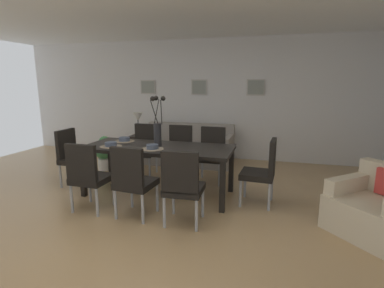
{
  "coord_description": "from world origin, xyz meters",
  "views": [
    {
      "loc": [
        1.49,
        -3.21,
        1.65
      ],
      "look_at": [
        0.36,
        0.81,
        0.79
      ],
      "focal_mm": 27.45,
      "sensor_mm": 36.0,
      "label": 1
    }
  ],
  "objects_px": {
    "potted_plant": "(104,151)",
    "dining_table": "(158,151)",
    "dining_chair_far_right": "(179,149)",
    "bowl_near_left": "(111,144)",
    "armchair": "(378,209)",
    "centerpiece_vase": "(158,127)",
    "sofa": "(187,149)",
    "dining_chair_near_left": "(88,174)",
    "dining_chair_mid_right": "(212,152)",
    "dining_chair_far_left": "(133,179)",
    "side_table": "(139,147)",
    "framed_picture_center": "(199,87)",
    "dining_chair_head_west": "(73,155)",
    "table_lamp": "(138,119)",
    "framed_picture_left": "(148,87)",
    "bowl_near_right": "(124,139)",
    "dining_chair_mid_left": "(182,184)",
    "bowl_far_left": "(152,146)",
    "framed_picture_right": "(256,87)",
    "dining_chair_head_east": "(263,169)",
    "dining_chair_near_right": "(144,147)"
  },
  "relations": [
    {
      "from": "dining_chair_near_right",
      "to": "sofa",
      "type": "relative_size",
      "value": 0.48
    },
    {
      "from": "dining_chair_near_left",
      "to": "framed_picture_left",
      "type": "bearing_deg",
      "value": 100.26
    },
    {
      "from": "dining_chair_far_left",
      "to": "dining_chair_head_east",
      "type": "relative_size",
      "value": 1.0
    },
    {
      "from": "dining_chair_near_left",
      "to": "dining_chair_mid_right",
      "type": "relative_size",
      "value": 1.0
    },
    {
      "from": "dining_chair_head_west",
      "to": "centerpiece_vase",
      "type": "bearing_deg",
      "value": -0.22
    },
    {
      "from": "dining_chair_head_east",
      "to": "bowl_near_left",
      "type": "bearing_deg",
      "value": -174.33
    },
    {
      "from": "dining_chair_far_right",
      "to": "bowl_near_right",
      "type": "relative_size",
      "value": 5.41
    },
    {
      "from": "armchair",
      "to": "framed_picture_left",
      "type": "relative_size",
      "value": 3.12
    },
    {
      "from": "centerpiece_vase",
      "to": "sofa",
      "type": "height_order",
      "value": "centerpiece_vase"
    },
    {
      "from": "framed_picture_center",
      "to": "dining_chair_near_left",
      "type": "bearing_deg",
      "value": -100.93
    },
    {
      "from": "dining_chair_head_east",
      "to": "bowl_far_left",
      "type": "height_order",
      "value": "dining_chair_head_east"
    },
    {
      "from": "dining_chair_far_right",
      "to": "bowl_near_left",
      "type": "height_order",
      "value": "dining_chair_far_right"
    },
    {
      "from": "bowl_near_left",
      "to": "armchair",
      "type": "relative_size",
      "value": 0.15
    },
    {
      "from": "centerpiece_vase",
      "to": "sofa",
      "type": "relative_size",
      "value": 0.38
    },
    {
      "from": "framed_picture_center",
      "to": "dining_chair_head_west",
      "type": "bearing_deg",
      "value": -121.6
    },
    {
      "from": "framed_picture_left",
      "to": "dining_chair_near_left",
      "type": "bearing_deg",
      "value": -79.74
    },
    {
      "from": "side_table",
      "to": "framed_picture_center",
      "type": "height_order",
      "value": "framed_picture_center"
    },
    {
      "from": "dining_chair_mid_left",
      "to": "centerpiece_vase",
      "type": "relative_size",
      "value": 1.25
    },
    {
      "from": "bowl_near_left",
      "to": "framed_picture_left",
      "type": "distance_m",
      "value": 2.82
    },
    {
      "from": "dining_chair_far_left",
      "to": "armchair",
      "type": "distance_m",
      "value": 2.82
    },
    {
      "from": "centerpiece_vase",
      "to": "armchair",
      "type": "xyz_separation_m",
      "value": [
        2.79,
        -0.47,
        -0.74
      ]
    },
    {
      "from": "bowl_near_right",
      "to": "framed_picture_center",
      "type": "relative_size",
      "value": 0.48
    },
    {
      "from": "centerpiece_vase",
      "to": "dining_chair_mid_left",
      "type": "bearing_deg",
      "value": -53.17
    },
    {
      "from": "dining_chair_head_east",
      "to": "table_lamp",
      "type": "height_order",
      "value": "table_lamp"
    },
    {
      "from": "bowl_near_right",
      "to": "dining_chair_near_left",
      "type": "bearing_deg",
      "value": -88.49
    },
    {
      "from": "potted_plant",
      "to": "dining_table",
      "type": "bearing_deg",
      "value": -31.07
    },
    {
      "from": "table_lamp",
      "to": "framed_picture_right",
      "type": "bearing_deg",
      "value": 12.73
    },
    {
      "from": "centerpiece_vase",
      "to": "side_table",
      "type": "xyz_separation_m",
      "value": [
        -1.24,
        1.89,
        -0.76
      ]
    },
    {
      "from": "dining_chair_far_left",
      "to": "dining_chair_far_right",
      "type": "height_order",
      "value": "same"
    },
    {
      "from": "table_lamp",
      "to": "bowl_near_right",
      "type": "bearing_deg",
      "value": -71.07
    },
    {
      "from": "bowl_near_right",
      "to": "bowl_far_left",
      "type": "bearing_deg",
      "value": -31.6
    },
    {
      "from": "dining_chair_mid_right",
      "to": "dining_chair_far_left",
      "type": "bearing_deg",
      "value": -110.51
    },
    {
      "from": "table_lamp",
      "to": "dining_chair_head_west",
      "type": "bearing_deg",
      "value": -97.94
    },
    {
      "from": "dining_chair_far_left",
      "to": "bowl_far_left",
      "type": "height_order",
      "value": "dining_chair_far_left"
    },
    {
      "from": "dining_table",
      "to": "dining_chair_far_left",
      "type": "xyz_separation_m",
      "value": [
        0.01,
        -0.85,
        -0.16
      ]
    },
    {
      "from": "centerpiece_vase",
      "to": "dining_chair_head_west",
      "type": "bearing_deg",
      "value": 179.78
    },
    {
      "from": "dining_chair_far_left",
      "to": "framed_picture_right",
      "type": "height_order",
      "value": "framed_picture_right"
    },
    {
      "from": "dining_chair_far_right",
      "to": "dining_chair_mid_right",
      "type": "xyz_separation_m",
      "value": [
        0.61,
        -0.05,
        0.0
      ]
    },
    {
      "from": "dining_chair_head_west",
      "to": "framed_picture_left",
      "type": "distance_m",
      "value": 2.67
    },
    {
      "from": "dining_chair_near_right",
      "to": "dining_chair_far_right",
      "type": "distance_m",
      "value": 0.67
    },
    {
      "from": "dining_table",
      "to": "dining_chair_far_right",
      "type": "xyz_separation_m",
      "value": [
        0.03,
        0.89,
        -0.16
      ]
    },
    {
      "from": "table_lamp",
      "to": "dining_chair_far_left",
      "type": "bearing_deg",
      "value": -65.51
    },
    {
      "from": "bowl_near_left",
      "to": "potted_plant",
      "type": "bearing_deg",
      "value": 127.06
    },
    {
      "from": "dining_chair_mid_left",
      "to": "bowl_far_left",
      "type": "height_order",
      "value": "dining_chair_mid_left"
    },
    {
      "from": "table_lamp",
      "to": "framed_picture_left",
      "type": "xyz_separation_m",
      "value": [
        0.01,
        0.56,
        0.68
      ]
    },
    {
      "from": "dining_chair_mid_left",
      "to": "side_table",
      "type": "relative_size",
      "value": 1.77
    },
    {
      "from": "dining_chair_mid_right",
      "to": "bowl_near_right",
      "type": "distance_m",
      "value": 1.47
    },
    {
      "from": "dining_chair_head_west",
      "to": "framed_picture_center",
      "type": "height_order",
      "value": "framed_picture_center"
    },
    {
      "from": "bowl_near_left",
      "to": "framed_picture_center",
      "type": "height_order",
      "value": "framed_picture_center"
    },
    {
      "from": "dining_chair_mid_left",
      "to": "side_table",
      "type": "height_order",
      "value": "dining_chair_mid_left"
    }
  ]
}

